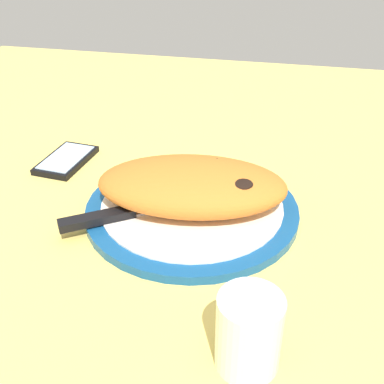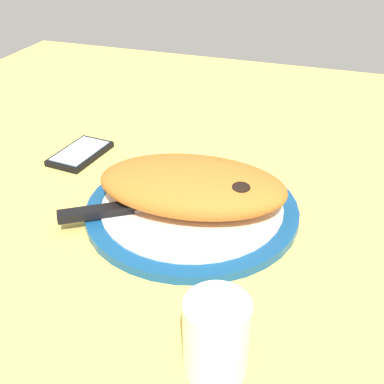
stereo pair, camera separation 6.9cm
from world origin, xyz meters
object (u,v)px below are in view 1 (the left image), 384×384
Objects in this scene: smartphone at (66,160)px; water_glass at (248,336)px; calzone at (193,186)px; plate at (192,209)px; knife at (116,215)px; fork at (185,172)px.

smartphone is 1.44× the size of water_glass.
smartphone is at bearing -23.23° from calzone.
calzone is (-0.18, 0.16, 3.96)cm from plate.
calzone reaches higher than smartphone.
knife is (9.57, 5.52, -2.61)cm from calzone.
calzone reaches higher than knife.
calzone reaches higher than fork.
calzone is at bearing -66.27° from water_glass.
plate is 3.97cm from calzone.
water_glass is (-10.67, 24.28, -1.03)cm from calzone.
calzone is 9.51cm from fork.
smartphone is (24.61, -10.57, -4.18)cm from calzone.
calzone is 1.43× the size of knife.
knife is 22.08cm from smartphone.
plate is at bearing -66.06° from water_glass.
fork is 1.38× the size of smartphone.
plate is 11.06cm from knife.
knife is (9.39, 5.69, 1.35)cm from plate.
plate is 8.90cm from fork.
knife is at bearing 29.97° from calzone.
smartphone is (24.43, -10.40, -0.21)cm from plate.
water_glass reaches higher than smartphone.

